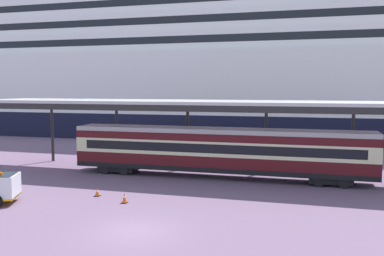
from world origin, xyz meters
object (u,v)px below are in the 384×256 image
object	(u,v)px
cruise_ship	(142,56)
traffic_cone_near	(97,192)
train_carriage	(218,150)
traffic_cone_mid	(124,198)

from	to	relation	value
cruise_ship	traffic_cone_near	distance (m)	47.37
train_carriage	traffic_cone_near	size ratio (longest dim) A/B	40.08
traffic_cone_near	traffic_cone_mid	size ratio (longest dim) A/B	0.87
cruise_ship	traffic_cone_near	xyz separation A→B (m)	(14.26, -43.36, -12.67)
traffic_cone_mid	cruise_ship	bearing A→B (deg)	110.70
train_carriage	cruise_ship	bearing A→B (deg)	120.77
cruise_ship	traffic_cone_near	bearing A→B (deg)	-71.79
traffic_cone_near	train_carriage	bearing A→B (deg)	49.46
train_carriage	traffic_cone_mid	bearing A→B (deg)	-115.33
cruise_ship	traffic_cone_mid	world-z (taller)	cruise_ship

